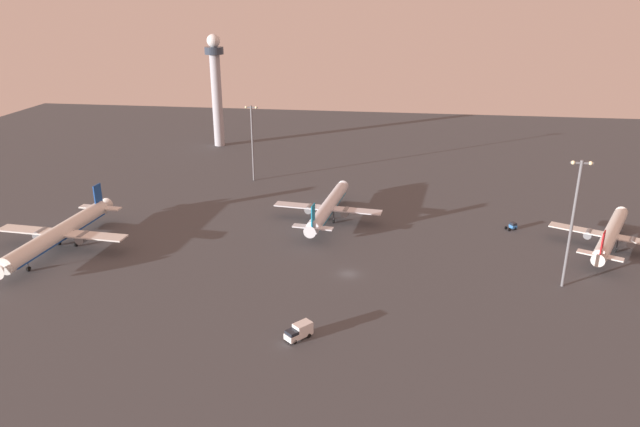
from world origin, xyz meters
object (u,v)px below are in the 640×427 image
(control_tower, at_px, (216,83))
(catering_truck, at_px, (299,331))
(pushback_tug, at_px, (513,226))
(airplane_taxiway_distant, at_px, (611,235))
(airplane_near_gate, at_px, (328,207))
(apron_light_central, at_px, (573,218))
(apron_light_west, at_px, (252,139))
(airplane_terminal_side, at_px, (60,233))

(control_tower, bearing_deg, catering_truck, -67.36)
(control_tower, height_order, pushback_tug, control_tower)
(airplane_taxiway_distant, xyz_separation_m, pushback_tug, (-23.17, 10.12, -2.78))
(airplane_near_gate, relative_size, catering_truck, 7.20)
(apron_light_central, bearing_deg, catering_truck, -151.85)
(control_tower, relative_size, pushback_tug, 13.41)
(catering_truck, bearing_deg, airplane_taxiway_distant, -102.25)
(apron_light_west, bearing_deg, airplane_taxiway_distant, -22.94)
(apron_light_west, bearing_deg, apron_light_central, -37.66)
(airplane_terminal_side, height_order, pushback_tug, airplane_terminal_side)
(catering_truck, bearing_deg, control_tower, -26.04)
(control_tower, relative_size, airplane_terminal_side, 1.02)
(airplane_terminal_side, distance_m, catering_truck, 77.47)
(control_tower, bearing_deg, airplane_terminal_side, -93.68)
(airplane_near_gate, bearing_deg, apron_light_west, 137.90)
(airplane_near_gate, height_order, catering_truck, airplane_near_gate)
(airplane_taxiway_distant, bearing_deg, apron_light_west, -177.99)
(control_tower, height_order, catering_truck, control_tower)
(airplane_taxiway_distant, xyz_separation_m, airplane_near_gate, (-76.70, 10.06, 0.20))
(airplane_taxiway_distant, xyz_separation_m, catering_truck, (-73.99, -54.63, -2.27))
(apron_light_central, bearing_deg, airplane_terminal_side, 178.48)
(control_tower, height_order, airplane_near_gate, control_tower)
(control_tower, height_order, apron_light_central, control_tower)
(airplane_terminal_side, bearing_deg, airplane_taxiway_distant, -167.74)
(airplane_taxiway_distant, xyz_separation_m, apron_light_central, (-17.40, -24.35, 13.14))
(pushback_tug, height_order, catering_truck, catering_truck)
(airplane_terminal_side, height_order, apron_light_west, apron_light_west)
(airplane_taxiway_distant, distance_m, apron_light_central, 32.68)
(catering_truck, bearing_deg, apron_light_west, -29.80)
(airplane_taxiway_distant, relative_size, pushback_tug, 10.46)
(airplane_taxiway_distant, bearing_deg, catering_truck, -118.60)
(airplane_near_gate, xyz_separation_m, apron_light_west, (-31.67, 35.81, 11.36))
(airplane_taxiway_distant, bearing_deg, pushback_tug, -178.63)
(control_tower, bearing_deg, apron_light_west, -60.26)
(airplane_taxiway_distant, xyz_separation_m, apron_light_west, (-108.36, 45.87, 11.56))
(control_tower, bearing_deg, apron_light_central, -45.04)
(control_tower, relative_size, apron_light_central, 1.58)
(pushback_tug, relative_size, apron_light_west, 0.13)
(airplane_taxiway_distant, distance_m, pushback_tug, 25.44)
(airplane_near_gate, height_order, apron_light_west, apron_light_west)
(control_tower, distance_m, apron_light_central, 168.57)
(pushback_tug, bearing_deg, apron_light_west, -143.24)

